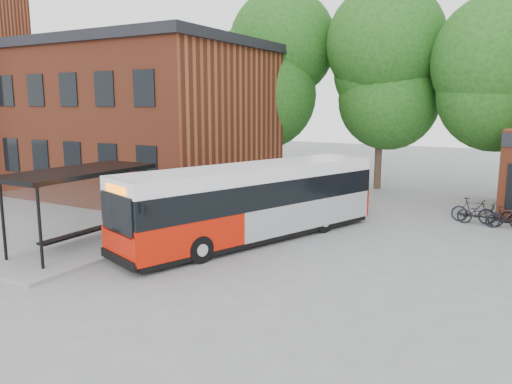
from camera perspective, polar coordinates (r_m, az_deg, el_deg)
The scene contains 10 objects.
ground at distance 16.77m, azimuth -6.19°, elevation -7.81°, with size 100.00×100.00×0.00m, color slate.
station_building at distance 31.34m, azimuth -16.26°, elevation 8.06°, with size 18.40×10.40×8.50m, color brown, non-canonical shape.
bus_shelter at distance 18.66m, azimuth -19.43°, elevation -1.90°, with size 3.60×7.00×2.90m, color black, non-canonical shape.
tree_0 at distance 32.76m, azimuth 1.51°, elevation 10.71°, with size 7.92×7.92×11.00m, color #184612, non-canonical shape.
tree_1 at distance 31.08m, azimuth 14.05°, elevation 9.90°, with size 7.92×7.92×10.40m, color #184612, non-canonical shape.
tree_2 at distance 28.97m, azimuth 27.17°, elevation 9.71°, with size 7.92×7.92×11.00m, color #184612, non-canonical shape.
city_bus at distance 18.89m, azimuth -0.18°, elevation -1.23°, with size 2.40×11.26×2.86m, color red, non-canonical shape.
bicycle_0 at distance 23.37m, azimuth 24.23°, elevation -2.29°, with size 0.65×1.86×0.98m, color black.
bicycle_1 at distance 23.65m, azimuth 23.56°, elevation -1.96°, with size 0.52×1.82×1.10m, color black.
bicycle_3 at distance 23.19m, azimuth 26.61°, elevation -2.63°, with size 0.44×1.55×0.93m, color black.
Camera 1 is at (9.36, -12.94, 5.13)m, focal length 35.00 mm.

